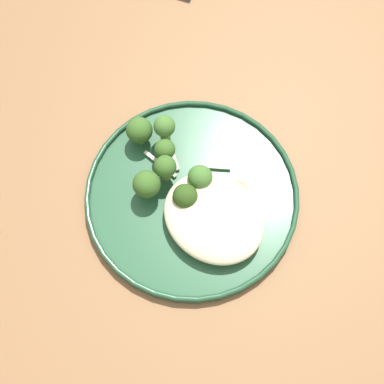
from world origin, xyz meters
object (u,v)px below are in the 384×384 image
seared_scallop_on_noodles (198,230)px  seared_scallop_left_edge (195,211)px  dinner_plate (192,195)px  broccoli_floret_near_rim (166,126)px  broccoli_floret_rear_charred (200,178)px  broccoli_floret_front_edge (165,168)px  broccoli_floret_center_pile (147,184)px  seared_scallop_rear_pale (215,187)px  broccoli_floret_split_head (165,150)px  broccoli_floret_left_leaning (139,131)px  broccoli_floret_tall_stalk (185,197)px  seared_scallop_right_edge (231,226)px  seared_scallop_tiny_bay (234,195)px

seared_scallop_on_noodles → seared_scallop_left_edge: (0.02, -0.02, 0.00)m
dinner_plate → broccoli_floret_near_rim: bearing=-25.9°
broccoli_floret_rear_charred → broccoli_floret_front_edge: bearing=26.0°
seared_scallop_left_edge → broccoli_floret_rear_charred: broccoli_floret_rear_charred is taller
broccoli_floret_center_pile → broccoli_floret_front_edge: bearing=-93.3°
seared_scallop_rear_pale → broccoli_floret_front_edge: (0.06, 0.03, 0.02)m
broccoli_floret_split_head → broccoli_floret_left_leaning: bearing=3.3°
broccoli_floret_front_edge → broccoli_floret_tall_stalk: bearing=165.6°
seared_scallop_on_noodles → broccoli_floret_tall_stalk: 0.05m
seared_scallop_on_noodles → seared_scallop_rear_pale: size_ratio=1.04×
seared_scallop_right_edge → seared_scallop_rear_pale: size_ratio=0.73×
dinner_plate → seared_scallop_rear_pale: (-0.02, -0.03, 0.01)m
dinner_plate → seared_scallop_right_edge: 0.07m
broccoli_floret_left_leaning → seared_scallop_on_noodles: bearing=162.4°
broccoli_floret_split_head → broccoli_floret_front_edge: broccoli_floret_front_edge is taller
broccoli_floret_center_pile → broccoli_floret_tall_stalk: broccoli_floret_center_pile is taller
broccoli_floret_tall_stalk → seared_scallop_left_edge: bearing=177.2°
seared_scallop_right_edge → broccoli_floret_front_edge: bearing=1.1°
broccoli_floret_left_leaning → broccoli_floret_tall_stalk: (-0.11, 0.03, 0.00)m
seared_scallop_rear_pale → broccoli_floret_tall_stalk: broccoli_floret_tall_stalk is taller
dinner_plate → broccoli_floret_split_head: 0.07m
broccoli_floret_near_rim → seared_scallop_rear_pale: bearing=171.8°
seared_scallop_rear_pale → seared_scallop_left_edge: size_ratio=1.00×
seared_scallop_left_edge → broccoli_floret_center_pile: (0.07, 0.02, 0.02)m
seared_scallop_rear_pale → broccoli_floret_left_leaning: 0.13m
seared_scallop_rear_pale → seared_scallop_right_edge: bearing=151.4°
dinner_plate → broccoli_floret_center_pile: bearing=39.7°
seared_scallop_right_edge → broccoli_floret_center_pile: bearing=17.2°
dinner_plate → seared_scallop_on_noodles: seared_scallop_on_noodles is taller
seared_scallop_right_edge → broccoli_floret_near_rim: bearing=-15.5°
seared_scallop_rear_pale → broccoli_floret_near_rim: bearing=-8.2°
broccoli_floret_left_leaning → broccoli_floret_tall_stalk: 0.12m
seared_scallop_left_edge → broccoli_floret_center_pile: 0.07m
dinner_plate → seared_scallop_tiny_bay: bearing=-143.3°
dinner_plate → seared_scallop_rear_pale: size_ratio=8.42×
seared_scallop_right_edge → broccoli_floret_front_edge: 0.12m
dinner_plate → broccoli_floret_near_rim: (0.08, -0.04, 0.04)m
dinner_plate → seared_scallop_rear_pale: 0.03m
broccoli_floret_split_head → broccoli_floret_tall_stalk: 0.07m
seared_scallop_on_noodles → broccoli_floret_rear_charred: broccoli_floret_rear_charred is taller
seared_scallop_left_edge → broccoli_floret_rear_charred: (0.02, -0.03, 0.02)m
seared_scallop_on_noodles → broccoli_floret_split_head: 0.12m
dinner_plate → seared_scallop_tiny_bay: (-0.05, -0.03, 0.01)m
dinner_plate → seared_scallop_right_edge: bearing=178.3°
broccoli_floret_near_rim → broccoli_floret_front_edge: bearing=131.8°
dinner_plate → seared_scallop_right_edge: (-0.07, 0.00, 0.01)m
seared_scallop_rear_pale → broccoli_floret_split_head: broccoli_floret_split_head is taller
broccoli_floret_tall_stalk → broccoli_floret_front_edge: bearing=-14.4°
seared_scallop_tiny_bay → seared_scallop_left_edge: same height
broccoli_floret_split_head → broccoli_floret_rear_charred: broccoli_floret_rear_charred is taller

